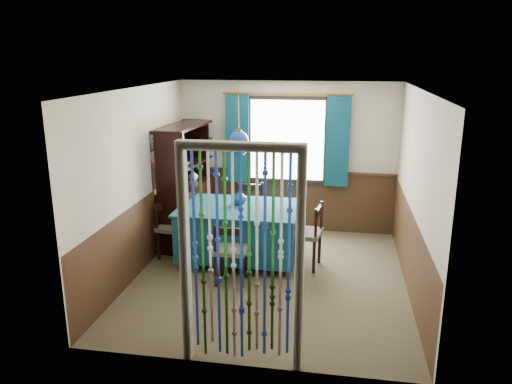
% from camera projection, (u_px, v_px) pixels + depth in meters
% --- Properties ---
extents(floor, '(4.00, 4.00, 0.00)m').
position_uv_depth(floor, '(270.00, 277.00, 6.73)').
color(floor, brown).
rests_on(floor, ground).
extents(ceiling, '(4.00, 4.00, 0.00)m').
position_uv_depth(ceiling, '(271.00, 89.00, 6.06)').
color(ceiling, silver).
rests_on(ceiling, ground).
extents(wall_back, '(3.60, 0.00, 3.60)m').
position_uv_depth(wall_back, '(287.00, 157.00, 8.30)').
color(wall_back, beige).
rests_on(wall_back, ground).
extents(wall_front, '(3.60, 0.00, 3.60)m').
position_uv_depth(wall_front, '(240.00, 245.00, 4.50)').
color(wall_front, beige).
rests_on(wall_front, ground).
extents(wall_left, '(0.00, 4.00, 4.00)m').
position_uv_depth(wall_left, '(138.00, 182.00, 6.69)').
color(wall_left, beige).
rests_on(wall_left, ground).
extents(wall_right, '(0.00, 4.00, 4.00)m').
position_uv_depth(wall_right, '(416.00, 194.00, 6.11)').
color(wall_right, beige).
rests_on(wall_right, ground).
extents(wainscot_back, '(3.60, 0.00, 3.60)m').
position_uv_depth(wainscot_back, '(286.00, 201.00, 8.49)').
color(wainscot_back, '#422919').
rests_on(wainscot_back, ground).
extents(wainscot_front, '(3.60, 0.00, 3.60)m').
position_uv_depth(wainscot_front, '(241.00, 318.00, 4.71)').
color(wainscot_front, '#422919').
rests_on(wainscot_front, ground).
extents(wainscot_left, '(0.00, 4.00, 4.00)m').
position_uv_depth(wainscot_left, '(142.00, 235.00, 6.89)').
color(wainscot_left, '#422919').
rests_on(wainscot_left, ground).
extents(wainscot_right, '(0.00, 4.00, 4.00)m').
position_uv_depth(wainscot_right, '(410.00, 251.00, 6.31)').
color(wainscot_right, '#422919').
rests_on(wainscot_right, ground).
extents(window, '(1.32, 0.12, 1.42)m').
position_uv_depth(window, '(287.00, 140.00, 8.17)').
color(window, black).
rests_on(window, wall_back).
extents(doorway, '(1.16, 0.12, 2.18)m').
position_uv_depth(doorway, '(241.00, 263.00, 4.61)').
color(doorway, silver).
rests_on(doorway, ground).
extents(dining_table, '(1.71, 1.19, 0.82)m').
position_uv_depth(dining_table, '(240.00, 230.00, 7.18)').
color(dining_table, '#104055').
rests_on(dining_table, floor).
extents(chair_near, '(0.42, 0.40, 0.85)m').
position_uv_depth(chair_near, '(231.00, 251.00, 6.45)').
color(chair_near, black).
rests_on(chair_near, floor).
extents(chair_far, '(0.48, 0.46, 0.97)m').
position_uv_depth(chair_far, '(248.00, 213.00, 7.82)').
color(chair_far, black).
rests_on(chair_far, floor).
extents(chair_left, '(0.46, 0.47, 0.85)m').
position_uv_depth(chair_left, '(171.00, 228.00, 7.32)').
color(chair_left, black).
rests_on(chair_left, floor).
extents(chair_right, '(0.50, 0.52, 0.92)m').
position_uv_depth(chair_right, '(307.00, 234.00, 6.96)').
color(chair_right, black).
rests_on(chair_right, floor).
extents(sideboard, '(0.62, 1.46, 1.86)m').
position_uv_depth(sideboard, '(186.00, 202.00, 7.95)').
color(sideboard, black).
rests_on(sideboard, floor).
extents(pendant_lamp, '(0.28, 0.28, 0.95)m').
position_uv_depth(pendant_lamp, '(239.00, 143.00, 6.84)').
color(pendant_lamp, olive).
rests_on(pendant_lamp, ceiling).
extents(vase_table, '(0.24, 0.24, 0.20)m').
position_uv_depth(vase_table, '(239.00, 197.00, 7.18)').
color(vase_table, navy).
rests_on(vase_table, dining_table).
extents(bowl_shelf, '(0.26, 0.26, 0.05)m').
position_uv_depth(bowl_shelf, '(184.00, 164.00, 7.56)').
color(bowl_shelf, beige).
rests_on(bowl_shelf, sideboard).
extents(vase_sideboard, '(0.18, 0.18, 0.18)m').
position_uv_depth(vase_sideboard, '(193.00, 175.00, 8.08)').
color(vase_sideboard, beige).
rests_on(vase_sideboard, sideboard).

